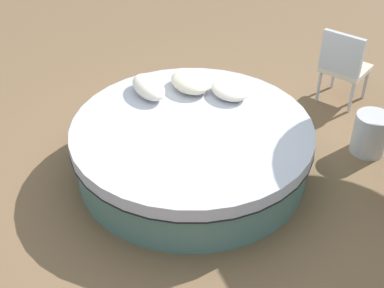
# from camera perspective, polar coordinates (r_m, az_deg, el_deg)

# --- Properties ---
(ground_plane) EXTENTS (16.00, 16.00, 0.00)m
(ground_plane) POSITION_cam_1_polar(r_m,az_deg,el_deg) (5.54, 0.00, -2.86)
(ground_plane) COLOR brown
(round_bed) EXTENTS (2.47, 2.47, 0.57)m
(round_bed) POSITION_cam_1_polar(r_m,az_deg,el_deg) (5.36, 0.00, -0.43)
(round_bed) COLOR #4C726B
(round_bed) RESTS_ON ground_plane
(throw_pillow_0) EXTENTS (0.47, 0.38, 0.15)m
(throw_pillow_0) POSITION_cam_1_polar(r_m,az_deg,el_deg) (5.67, 4.20, 6.02)
(throw_pillow_0) COLOR silver
(throw_pillow_0) RESTS_ON round_bed
(throw_pillow_1) EXTENTS (0.53, 0.40, 0.18)m
(throw_pillow_1) POSITION_cam_1_polar(r_m,az_deg,el_deg) (5.78, -0.18, 6.90)
(throw_pillow_1) COLOR beige
(throw_pillow_1) RESTS_ON round_bed
(throw_pillow_2) EXTENTS (0.56, 0.30, 0.18)m
(throw_pillow_2) POSITION_cam_1_polar(r_m,az_deg,el_deg) (5.69, -4.81, 6.29)
(throw_pillow_2) COLOR silver
(throw_pillow_2) RESTS_ON round_bed
(patio_chair) EXTENTS (0.68, 0.67, 0.98)m
(patio_chair) POSITION_cam_1_polar(r_m,az_deg,el_deg) (6.65, 16.39, 8.56)
(patio_chair) COLOR #B7B7BC
(patio_chair) RESTS_ON ground_plane
(side_table) EXTENTS (0.38, 0.38, 0.47)m
(side_table) POSITION_cam_1_polar(r_m,az_deg,el_deg) (6.00, 19.10, 1.08)
(side_table) COLOR #B7B7BC
(side_table) RESTS_ON ground_plane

